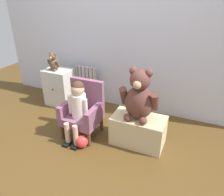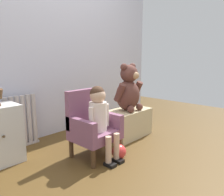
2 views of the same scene
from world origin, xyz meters
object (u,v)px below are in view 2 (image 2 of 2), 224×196
at_px(child_figure, 100,112).
at_px(toy_ball, 119,152).
at_px(radiator, 21,122).
at_px(large_teddy_bear, 128,90).
at_px(low_bench, 128,123).
at_px(child_armchair, 92,125).

height_order(child_figure, toy_ball, child_figure).
distance_m(radiator, toy_ball, 1.12).
xyz_separation_m(radiator, large_teddy_bear, (1.03, -0.67, 0.30)).
bearing_deg(toy_ball, radiator, 116.74).
distance_m(child_figure, low_bench, 0.75).
distance_m(large_teddy_bear, toy_ball, 0.81).
distance_m(child_armchair, child_figure, 0.18).
relative_size(child_armchair, low_bench, 1.13).
bearing_deg(child_armchair, low_bench, 6.05).
xyz_separation_m(child_armchair, child_figure, (0.00, -0.11, 0.15)).
relative_size(low_bench, toy_ball, 4.08).
height_order(radiator, toy_ball, radiator).
bearing_deg(toy_ball, low_bench, 30.78).
bearing_deg(child_armchair, radiator, 117.65).
xyz_separation_m(child_armchair, toy_ball, (0.11, -0.26, -0.24)).
height_order(radiator, child_armchair, child_armchair).
distance_m(radiator, large_teddy_bear, 1.27).
relative_size(radiator, child_armchair, 0.87).
bearing_deg(toy_ball, child_figure, 127.93).
bearing_deg(child_figure, child_armchair, 90.00).
height_order(radiator, large_teddy_bear, large_teddy_bear).
bearing_deg(large_teddy_bear, low_bench, 40.08).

